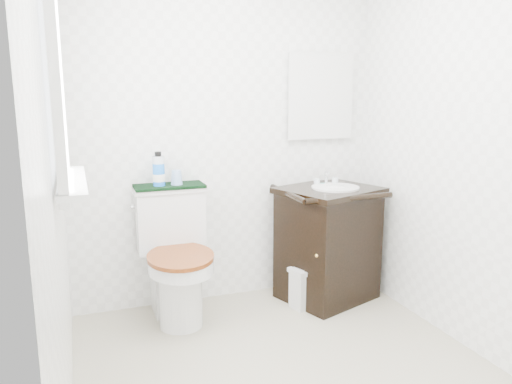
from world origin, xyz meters
TOP-DOWN VIEW (x-y plane):
  - floor at (0.00, 0.00)m, footprint 2.40×2.40m
  - wall_back at (0.00, 1.20)m, footprint 2.40×0.00m
  - wall_front at (0.00, -1.20)m, footprint 2.40×0.00m
  - wall_left at (-1.10, 0.00)m, footprint 0.00×2.40m
  - wall_right at (1.10, 0.00)m, footprint 0.00×2.40m
  - window at (-1.07, 0.25)m, footprint 0.02×0.70m
  - mirror at (0.71, 1.18)m, footprint 0.50×0.02m
  - toilet at (-0.44, 0.96)m, footprint 0.47×0.66m
  - vanity at (0.66, 0.90)m, footprint 0.79×0.73m
  - trash_bin at (0.44, 0.80)m, footprint 0.23×0.20m
  - towel at (-0.44, 1.09)m, footprint 0.46×0.22m
  - mouthwash_bottle at (-0.50, 1.07)m, footprint 0.08×0.08m
  - cup at (-0.39, 1.07)m, footprint 0.08×0.08m
  - soap_bar at (0.67, 1.02)m, footprint 0.06×0.04m

SIDE VIEW (x-z plane):
  - floor at x=0.00m, z-range 0.00..0.00m
  - trash_bin at x=0.44m, z-range 0.00..0.29m
  - toilet at x=-0.44m, z-range -0.06..0.81m
  - vanity at x=0.66m, z-range -0.03..0.89m
  - soap_bar at x=0.67m, z-range 0.82..0.84m
  - towel at x=-0.44m, z-range 0.86..0.88m
  - cup at x=-0.39m, z-range 0.88..0.98m
  - mouthwash_bottle at x=-0.50m, z-range 0.87..1.09m
  - wall_back at x=0.00m, z-range 0.00..2.40m
  - wall_front at x=0.00m, z-range 0.00..2.40m
  - wall_left at x=-1.10m, z-range 0.00..2.40m
  - wall_right at x=1.10m, z-range 0.00..2.40m
  - mirror at x=0.71m, z-range 1.15..1.75m
  - window at x=-1.07m, z-range 1.10..2.00m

